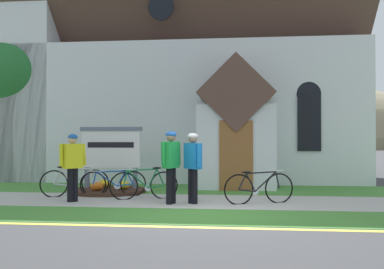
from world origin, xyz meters
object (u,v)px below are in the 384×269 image
at_px(cyclist_in_orange_jersey, 171,161).
at_px(cyclist_in_white_jersey, 193,162).
at_px(cyclist_in_blue_jersey, 73,162).
at_px(bicycle_green, 259,188).
at_px(roadside_conifer, 336,49).
at_px(bicycle_blue, 74,182).
at_px(church_sign, 111,150).
at_px(yard_deciduous_tree, 19,77).
at_px(bicycle_red, 114,183).
at_px(bicycle_white, 144,185).

bearing_deg(cyclist_in_orange_jersey, cyclist_in_white_jersey, 9.95).
relative_size(cyclist_in_blue_jersey, cyclist_in_white_jersey, 0.99).
distance_m(bicycle_green, cyclist_in_orange_jersey, 2.19).
bearing_deg(bicycle_green, roadside_conifer, 66.25).
bearing_deg(bicycle_blue, church_sign, 62.05).
bearing_deg(bicycle_blue, yard_deciduous_tree, 131.31).
relative_size(bicycle_red, cyclist_in_orange_jersey, 0.99).
bearing_deg(cyclist_in_orange_jersey, roadside_conifer, 56.79).
height_order(bicycle_red, cyclist_in_white_jersey, cyclist_in_white_jersey).
bearing_deg(cyclist_in_orange_jersey, cyclist_in_blue_jersey, 178.05).
xyz_separation_m(cyclist_in_blue_jersey, roadside_conifer, (8.41, 9.03, 4.54)).
distance_m(cyclist_in_orange_jersey, cyclist_in_white_jersey, 0.52).
bearing_deg(bicycle_white, bicycle_green, -8.97).
relative_size(bicycle_white, bicycle_blue, 0.97).
relative_size(cyclist_in_white_jersey, roadside_conifer, 0.20).
bearing_deg(bicycle_blue, cyclist_in_blue_jersey, -70.88).
distance_m(bicycle_blue, cyclist_in_white_jersey, 3.46).
xyz_separation_m(bicycle_green, cyclist_in_orange_jersey, (-2.07, -0.27, 0.64)).
distance_m(bicycle_green, bicycle_blue, 4.90).
relative_size(bicycle_green, cyclist_in_orange_jersey, 0.97).
distance_m(bicycle_blue, roadside_conifer, 12.97).
height_order(church_sign, bicycle_green, church_sign).
distance_m(bicycle_white, cyclist_in_white_jersey, 1.58).
distance_m(bicycle_red, cyclist_in_blue_jersey, 1.42).
relative_size(cyclist_in_orange_jersey, cyclist_in_white_jersey, 1.02).
bearing_deg(church_sign, cyclist_in_orange_jersey, -46.05).
bearing_deg(bicycle_red, cyclist_in_orange_jersey, -33.49).
bearing_deg(cyclist_in_blue_jersey, yard_deciduous_tree, 128.39).
relative_size(church_sign, bicycle_blue, 1.09).
height_order(bicycle_white, bicycle_blue, bicycle_white).
distance_m(bicycle_blue, cyclist_in_orange_jersey, 3.01).
xyz_separation_m(bicycle_green, bicycle_white, (-2.87, 0.45, -0.00)).
bearing_deg(bicycle_green, cyclist_in_orange_jersey, -172.62).
xyz_separation_m(cyclist_in_white_jersey, yard_deciduous_tree, (-7.47, 5.69, 3.01)).
distance_m(bicycle_white, cyclist_in_orange_jersey, 1.25).
height_order(bicycle_white, yard_deciduous_tree, yard_deciduous_tree).
bearing_deg(yard_deciduous_tree, bicycle_white, -39.37).
bearing_deg(cyclist_in_blue_jersey, bicycle_blue, 109.12).
relative_size(church_sign, roadside_conifer, 0.22).
distance_m(bicycle_red, bicycle_blue, 1.04).
bearing_deg(roadside_conifer, cyclist_in_blue_jersey, -132.97).
xyz_separation_m(bicycle_red, yard_deciduous_tree, (-5.22, 4.63, 3.64)).
height_order(cyclist_in_blue_jersey, roadside_conifer, roadside_conifer).
distance_m(church_sign, bicycle_blue, 1.60).
bearing_deg(bicycle_red, bicycle_white, -24.46).
bearing_deg(bicycle_blue, roadside_conifer, 42.86).
xyz_separation_m(bicycle_white, cyclist_in_blue_jersey, (-1.65, -0.64, 0.60)).
distance_m(cyclist_in_white_jersey, yard_deciduous_tree, 9.86).
distance_m(roadside_conifer, yard_deciduous_tree, 13.43).
relative_size(church_sign, cyclist_in_orange_jersey, 1.10).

